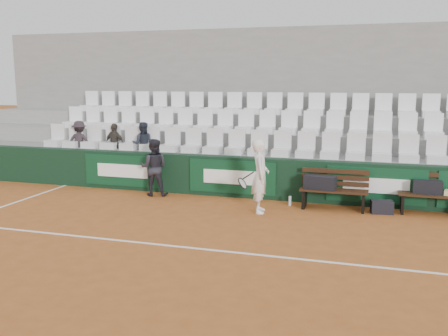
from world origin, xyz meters
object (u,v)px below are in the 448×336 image
sports_bag_left (320,182)px  ball_kid (154,167)px  bench_right (434,204)px  spectator_b (114,128)px  spectator_a (79,126)px  tennis_player (260,176)px  water_bottle_near (290,201)px  sports_bag_right (428,187)px  water_bottle_far (382,208)px  spectator_c (142,128)px  bench_left (333,199)px  sports_bag_ground (382,207)px

sports_bag_left → ball_kid: 4.13m
bench_right → spectator_b: size_ratio=1.31×
spectator_a → tennis_player: bearing=151.6°
water_bottle_near → tennis_player: (-0.54, -0.76, 0.70)m
sports_bag_right → bench_right: bearing=-16.4°
sports_bag_left → water_bottle_far: bearing=-2.8°
tennis_player → spectator_b: bearing=158.3°
bench_right → spectator_c: 7.53m
bench_left → ball_kid: ball_kid is taller
bench_left → sports_bag_right: (1.97, 0.22, 0.36)m
sports_bag_right → tennis_player: tennis_player is taller
sports_bag_left → spectator_c: spectator_c is taller
water_bottle_near → tennis_player: bearing=-125.6°
sports_bag_right → sports_bag_ground: 1.06m
sports_bag_ground → ball_kid: bearing=178.7°
ball_kid → tennis_player: bearing=151.5°
sports_bag_ground → spectator_b: size_ratio=0.40×
sports_bag_ground → water_bottle_near: sports_bag_ground is taller
bench_left → water_bottle_far: bench_left is taller
ball_kid → spectator_b: bearing=-44.8°
spectator_b → bench_left: bearing=-177.4°
sports_bag_ground → spectator_b: 7.35m
bench_right → sports_bag_left: bearing=-175.9°
bench_left → spectator_c: (-5.23, 1.08, 1.38)m
bench_right → water_bottle_near: size_ratio=6.66×
tennis_player → spectator_b: 4.95m
spectator_a → spectator_c: 1.97m
bench_right → water_bottle_near: (-3.11, -0.14, -0.11)m
sports_bag_ground → ball_kid: (-5.49, 0.12, 0.58)m
sports_bag_left → water_bottle_far: sports_bag_left is taller
bench_right → sports_bag_ground: size_ratio=3.23×
tennis_player → water_bottle_near: bearing=54.4°
water_bottle_near → water_bottle_far: size_ratio=0.97×
water_bottle_far → spectator_c: bearing=169.6°
water_bottle_near → spectator_c: bearing=166.1°
water_bottle_near → spectator_b: 5.40m
bench_left → water_bottle_far: size_ratio=6.45×
water_bottle_far → sports_bag_ground: bearing=124.2°
ball_kid → spectator_c: 1.55m
spectator_c → ball_kid: bearing=111.5°
spectator_a → spectator_b: spectator_a is taller
ball_kid → spectator_a: bearing=-33.2°
sports_bag_right → ball_kid: size_ratio=0.42×
water_bottle_far → tennis_player: tennis_player is taller
sports_bag_ground → spectator_c: (-6.27, 1.13, 1.46)m
water_bottle_far → bench_right: bearing=12.8°
sports_bag_right → spectator_c: (-7.20, 0.86, 1.01)m
water_bottle_near → spectator_a: bearing=170.4°
spectator_c → bench_right: bearing=156.5°
bench_left → sports_bag_left: 0.49m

